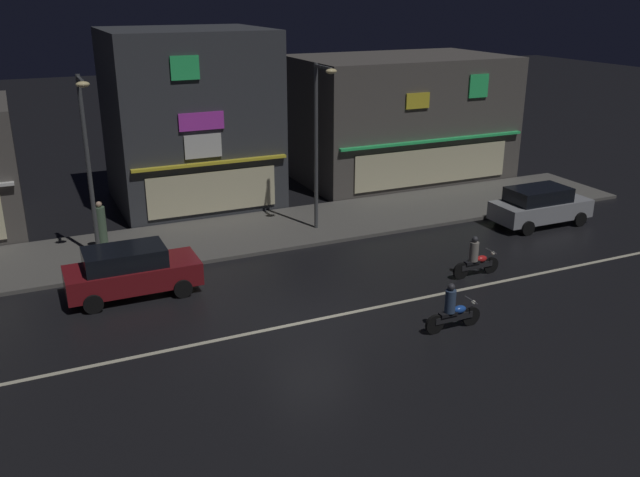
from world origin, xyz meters
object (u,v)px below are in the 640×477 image
at_px(motorcycle_following, 452,310).
at_px(traffic_cone, 123,280).
at_px(streetlamp_west, 88,154).
at_px(pedestrian_on_sidewalk, 102,228).
at_px(parked_car_trailing, 540,205).
at_px(motorcycle_lead, 476,260).
at_px(streetlamp_mid, 318,134).
at_px(parked_car_near_kerb, 131,270).

distance_m(motorcycle_following, traffic_cone, 11.08).
distance_m(streetlamp_west, pedestrian_on_sidewalk, 3.20).
xyz_separation_m(parked_car_trailing, traffic_cone, (-17.47, 0.65, -0.59)).
xyz_separation_m(motorcycle_following, traffic_cone, (-8.41, 7.21, -0.36)).
height_order(parked_car_trailing, motorcycle_lead, parked_car_trailing).
relative_size(streetlamp_west, parked_car_trailing, 1.56).
bearing_deg(traffic_cone, streetlamp_west, 98.78).
relative_size(streetlamp_mid, parked_car_trailing, 1.57).
relative_size(streetlamp_mid, motorcycle_lead, 3.56).
bearing_deg(motorcycle_following, parked_car_trailing, -138.04).
xyz_separation_m(pedestrian_on_sidewalk, motorcycle_lead, (11.66, -7.67, -0.42)).
distance_m(motorcycle_lead, traffic_cone, 12.24).
bearing_deg(parked_car_near_kerb, streetlamp_mid, 20.78).
height_order(streetlamp_west, streetlamp_mid, streetlamp_mid).
distance_m(motorcycle_lead, motorcycle_following, 4.34).
distance_m(streetlamp_mid, parked_car_trailing, 10.12).
relative_size(pedestrian_on_sidewalk, traffic_cone, 3.58).
relative_size(streetlamp_mid, motorcycle_following, 3.56).
bearing_deg(motorcycle_following, streetlamp_mid, -83.80).
xyz_separation_m(pedestrian_on_sidewalk, parked_car_near_kerb, (0.35, -4.24, -0.18)).
xyz_separation_m(pedestrian_on_sidewalk, traffic_cone, (0.16, -3.50, -0.78)).
distance_m(parked_car_trailing, motorcycle_lead, 6.93).
height_order(pedestrian_on_sidewalk, parked_car_trailing, pedestrian_on_sidewalk).
distance_m(streetlamp_west, parked_car_near_kerb, 4.75).
bearing_deg(parked_car_trailing, motorcycle_lead, -149.42).
xyz_separation_m(streetlamp_west, traffic_cone, (0.41, -2.65, -3.85)).
bearing_deg(motorcycle_following, streetlamp_west, -42.20).
bearing_deg(parked_car_trailing, parked_car_near_kerb, -179.67).
distance_m(streetlamp_mid, parked_car_near_kerb, 9.35).
height_order(motorcycle_lead, traffic_cone, motorcycle_lead).
xyz_separation_m(streetlamp_west, motorcycle_lead, (11.91, -6.82, -3.49)).
bearing_deg(pedestrian_on_sidewalk, traffic_cone, 7.52).
height_order(parked_car_near_kerb, traffic_cone, parked_car_near_kerb).
bearing_deg(parked_car_trailing, streetlamp_mid, 161.72).
height_order(streetlamp_west, pedestrian_on_sidewalk, streetlamp_west).
relative_size(motorcycle_lead, motorcycle_following, 1.00).
bearing_deg(parked_car_near_kerb, motorcycle_lead, -16.84).
xyz_separation_m(parked_car_trailing, motorcycle_following, (-9.06, -6.57, -0.24)).
bearing_deg(streetlamp_mid, motorcycle_lead, -64.41).
xyz_separation_m(parked_car_trailing, motorcycle_lead, (-5.96, -3.52, -0.24)).
bearing_deg(motorcycle_following, traffic_cone, -34.61).
relative_size(streetlamp_west, pedestrian_on_sidewalk, 3.41).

